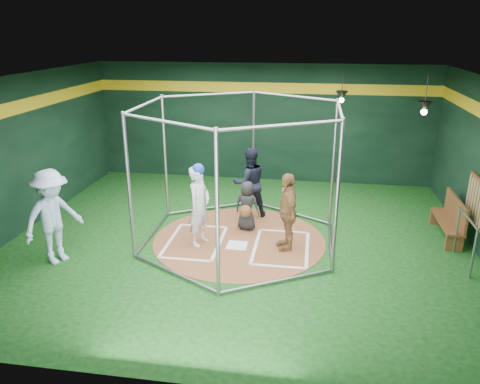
% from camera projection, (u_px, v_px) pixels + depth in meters
% --- Properties ---
extents(room_shell, '(10.10, 9.10, 3.53)m').
position_uv_depth(room_shell, '(239.00, 164.00, 9.80)').
color(room_shell, '#0C380E').
rests_on(room_shell, ground).
extents(clay_disc, '(3.80, 3.80, 0.01)m').
position_uv_depth(clay_disc, '(239.00, 240.00, 10.38)').
color(clay_disc, brown).
rests_on(clay_disc, ground).
extents(home_plate, '(0.43, 0.43, 0.01)m').
position_uv_depth(home_plate, '(237.00, 245.00, 10.10)').
color(home_plate, white).
rests_on(home_plate, clay_disc).
extents(batter_box_left, '(1.17, 1.77, 0.01)m').
position_uv_depth(batter_box_left, '(195.00, 241.00, 10.28)').
color(batter_box_left, white).
rests_on(batter_box_left, clay_disc).
extents(batter_box_right, '(1.17, 1.77, 0.01)m').
position_uv_depth(batter_box_right, '(281.00, 247.00, 10.00)').
color(batter_box_right, white).
rests_on(batter_box_right, clay_disc).
extents(batting_cage, '(4.05, 4.67, 3.00)m').
position_uv_depth(batting_cage, '(239.00, 176.00, 9.88)').
color(batting_cage, gray).
rests_on(batting_cage, ground).
extents(bat_rack, '(0.07, 1.25, 0.98)m').
position_uv_depth(bat_rack, '(477.00, 202.00, 9.68)').
color(bat_rack, brown).
rests_on(bat_rack, room_shell).
extents(pendant_lamp_near, '(0.34, 0.34, 0.90)m').
position_uv_depth(pendant_lamp_near, '(342.00, 96.00, 12.50)').
color(pendant_lamp_near, black).
rests_on(pendant_lamp_near, room_shell).
extents(pendant_lamp_far, '(0.34, 0.34, 0.90)m').
position_uv_depth(pendant_lamp_far, '(425.00, 107.00, 10.74)').
color(pendant_lamp_far, black).
rests_on(pendant_lamp_far, room_shell).
extents(batter_figure, '(0.59, 0.73, 1.81)m').
position_uv_depth(batter_figure, '(199.00, 205.00, 9.91)').
color(batter_figure, silver).
rests_on(batter_figure, clay_disc).
extents(visitor_leopard, '(0.68, 1.05, 1.66)m').
position_uv_depth(visitor_leopard, '(287.00, 211.00, 9.73)').
color(visitor_leopard, tan).
rests_on(visitor_leopard, clay_disc).
extents(catcher_figure, '(0.63, 0.63, 1.16)m').
position_uv_depth(catcher_figure, '(247.00, 206.00, 10.74)').
color(catcher_figure, black).
rests_on(catcher_figure, clay_disc).
extents(umpire, '(1.05, 0.95, 1.74)m').
position_uv_depth(umpire, '(249.00, 183.00, 11.40)').
color(umpire, black).
rests_on(umpire, clay_disc).
extents(bystander_blue, '(1.21, 1.43, 1.92)m').
position_uv_depth(bystander_blue, '(53.00, 217.00, 9.14)').
color(bystander_blue, '#AECAE6').
rests_on(bystander_blue, ground).
extents(dugout_bench, '(0.37, 1.60, 0.93)m').
position_uv_depth(dugout_bench, '(451.00, 218.00, 10.37)').
color(dugout_bench, brown).
rests_on(dugout_bench, ground).
extents(steel_railing, '(0.05, 1.17, 1.01)m').
position_uv_depth(steel_railing, '(466.00, 233.00, 9.11)').
color(steel_railing, gray).
rests_on(steel_railing, ground).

